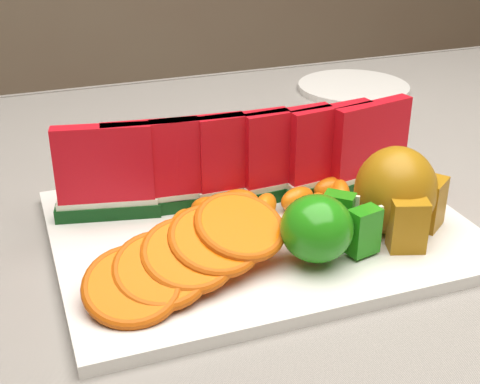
# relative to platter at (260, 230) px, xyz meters

# --- Properties ---
(table) EXTENTS (1.40, 0.90, 0.75)m
(table) POSITION_rel_platter_xyz_m (0.03, 0.04, -0.11)
(table) COLOR #49281D
(table) RESTS_ON ground
(tablecloth) EXTENTS (1.53, 1.03, 0.20)m
(tablecloth) POSITION_rel_platter_xyz_m (0.03, 0.04, -0.05)
(tablecloth) COLOR gray
(tablecloth) RESTS_ON table
(platter) EXTENTS (0.40, 0.30, 0.01)m
(platter) POSITION_rel_platter_xyz_m (0.00, 0.00, 0.00)
(platter) COLOR silver
(platter) RESTS_ON tablecloth
(apple_cluster) EXTENTS (0.10, 0.08, 0.06)m
(apple_cluster) POSITION_rel_platter_xyz_m (0.03, -0.08, 0.04)
(apple_cluster) COLOR #157809
(apple_cluster) RESTS_ON platter
(pear_cluster) EXTENTS (0.10, 0.10, 0.09)m
(pear_cluster) POSITION_rel_platter_xyz_m (0.12, -0.05, 0.04)
(pear_cluster) COLOR #B17A0A
(pear_cluster) RESTS_ON platter
(side_plate) EXTENTS (0.23, 0.23, 0.01)m
(side_plate) POSITION_rel_platter_xyz_m (0.32, 0.39, -0.00)
(side_plate) COLOR silver
(side_plate) RESTS_ON tablecloth
(watermelon_row) EXTENTS (0.39, 0.07, 0.10)m
(watermelon_row) POSITION_rel_platter_xyz_m (0.00, 0.05, 0.05)
(watermelon_row) COLOR #0D380F
(watermelon_row) RESTS_ON platter
(orange_fan_front) EXTENTS (0.20, 0.13, 0.06)m
(orange_fan_front) POSITION_rel_platter_xyz_m (-0.09, -0.07, 0.03)
(orange_fan_front) COLOR #F05001
(orange_fan_front) RESTS_ON platter
(orange_fan_back) EXTENTS (0.24, 0.10, 0.04)m
(orange_fan_back) POSITION_rel_platter_xyz_m (-0.05, 0.12, 0.02)
(orange_fan_back) COLOR #F05001
(orange_fan_back) RESTS_ON platter
(tangerine_segments) EXTENTS (0.26, 0.08, 0.03)m
(tangerine_segments) POSITION_rel_platter_xyz_m (0.03, 0.02, 0.02)
(tangerine_segments) COLOR #D76114
(tangerine_segments) RESTS_ON platter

